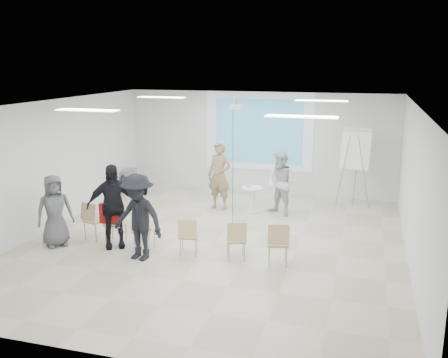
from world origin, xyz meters
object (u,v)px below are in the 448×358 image
(audience_mid, at_px, (138,212))
(flipchart_easel, at_px, (356,150))
(player_left, at_px, (220,171))
(chair_center, at_px, (188,234))
(laptop, at_px, (145,229))
(audience_outer, at_px, (54,207))
(av_cart, at_px, (131,181))
(player_right, at_px, (281,180))
(pedestal_table, at_px, (252,198))
(audience_left, at_px, (112,200))
(chair_right_inner, at_px, (236,238))
(chair_right_far, at_px, (278,241))
(chair_left_inner, at_px, (143,228))
(chair_far_left, at_px, (93,218))
(chair_left_mid, at_px, (114,221))

(audience_mid, height_order, flipchart_easel, flipchart_easel)
(flipchart_easel, bearing_deg, player_left, -148.47)
(chair_center, bearing_deg, laptop, 162.30)
(audience_outer, distance_m, av_cart, 4.57)
(player_right, bearing_deg, pedestal_table, -150.02)
(audience_mid, bearing_deg, audience_left, 163.88)
(player_right, xyz_separation_m, chair_right_inner, (-0.31, -3.27, -0.44))
(player_right, relative_size, audience_outer, 1.06)
(laptop, relative_size, av_cart, 0.42)
(player_left, bearing_deg, audience_mid, -86.25)
(av_cart, bearing_deg, laptop, -75.00)
(laptop, relative_size, flipchart_easel, 0.14)
(audience_left, distance_m, audience_outer, 1.26)
(chair_right_far, bearing_deg, chair_left_inner, 166.89)
(player_right, height_order, laptop, player_right)
(chair_right_far, relative_size, laptop, 2.84)
(laptop, height_order, audience_outer, audience_outer)
(chair_right_far, bearing_deg, audience_left, 166.24)
(audience_outer, relative_size, flipchart_easel, 0.81)
(player_right, distance_m, audience_outer, 5.51)
(player_right, bearing_deg, audience_outer, -110.29)
(chair_far_left, height_order, chair_right_inner, chair_far_left)
(audience_left, bearing_deg, av_cart, 81.62)
(pedestal_table, bearing_deg, player_left, 175.65)
(chair_right_inner, distance_m, flipchart_easel, 5.10)
(pedestal_table, bearing_deg, chair_left_mid, -127.04)
(player_right, distance_m, chair_left_mid, 4.39)
(player_left, relative_size, chair_left_inner, 2.46)
(chair_left_mid, distance_m, audience_mid, 1.19)
(audience_outer, bearing_deg, player_left, 7.89)
(av_cart, bearing_deg, chair_right_far, -54.19)
(chair_left_mid, relative_size, chair_center, 1.07)
(player_right, xyz_separation_m, chair_far_left, (-3.64, -3.02, -0.40))
(chair_center, relative_size, chair_right_far, 0.92)
(chair_right_far, relative_size, audience_left, 0.42)
(player_right, distance_m, chair_right_inner, 3.32)
(audience_left, bearing_deg, audience_mid, -60.03)
(chair_right_far, distance_m, av_cart, 6.78)
(laptop, bearing_deg, pedestal_table, -118.98)
(player_left, height_order, audience_mid, player_left)
(chair_far_left, bearing_deg, chair_left_inner, 2.81)
(chair_far_left, bearing_deg, chair_right_inner, 10.23)
(player_left, relative_size, audience_outer, 1.19)
(chair_left_mid, height_order, audience_mid, audience_mid)
(audience_outer, bearing_deg, chair_right_far, -43.82)
(pedestal_table, relative_size, chair_right_inner, 0.90)
(chair_left_mid, height_order, audience_left, audience_left)
(pedestal_table, bearing_deg, player_right, 0.01)
(laptop, distance_m, flipchart_easel, 6.15)
(chair_left_mid, relative_size, audience_outer, 0.49)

